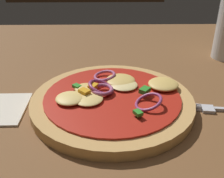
# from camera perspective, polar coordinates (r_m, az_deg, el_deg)

# --- Properties ---
(dining_table) EXTENTS (1.19, 1.02, 0.03)m
(dining_table) POSITION_cam_1_polar(r_m,az_deg,el_deg) (0.42, -7.55, -6.71)
(dining_table) COLOR brown
(dining_table) RESTS_ON ground
(pizza) EXTENTS (0.25, 0.25, 0.04)m
(pizza) POSITION_cam_1_polar(r_m,az_deg,el_deg) (0.42, 0.11, -2.28)
(pizza) COLOR tan
(pizza) RESTS_ON dining_table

